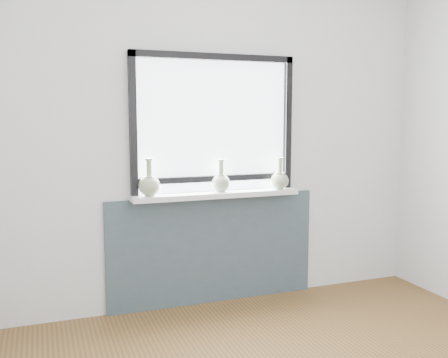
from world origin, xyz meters
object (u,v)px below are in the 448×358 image
object	(u,v)px
vase_b	(221,182)
vase_c	(280,179)
windowsill	(217,195)
vase_a	(149,184)

from	to	relation	value
vase_b	vase_c	distance (m)	0.49
windowsill	vase_a	world-z (taller)	vase_a
vase_b	vase_c	size ratio (longest dim) A/B	0.99
vase_b	vase_c	xyz separation A→B (m)	(0.49, -0.03, -0.00)
vase_a	vase_b	distance (m)	0.56
vase_a	vase_c	bearing A→B (deg)	-0.79
windowsill	vase_a	size ratio (longest dim) A/B	4.78
windowsill	vase_a	distance (m)	0.54
windowsill	vase_b	xyz separation A→B (m)	(0.03, 0.00, 0.10)
vase_a	vase_b	xyz separation A→B (m)	(0.56, 0.01, -0.01)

